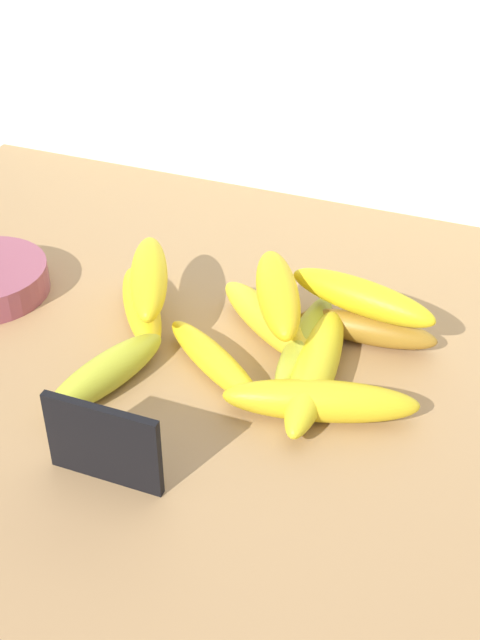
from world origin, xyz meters
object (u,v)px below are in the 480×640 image
Objects in this scene: banana_7 at (141,306)px; banana_2 at (107,372)px; chalkboard_sign at (104,446)px; banana_0 at (214,361)px; banana_10 at (149,277)px; banana_6 at (316,369)px; banana_1 at (269,321)px; banana_3 at (367,329)px; banana_4 at (305,341)px; banana_9 at (278,294)px; banana_5 at (320,401)px; banana_8 at (362,297)px.

banana_2 is at bearing -80.12° from banana_7.
banana_0 is at bearing 79.48° from chalkboard_sign.
banana_7 is 4.11cm from banana_10.
banana_6 is at bearing -10.04° from banana_7.
banana_1 is 10.69cm from banana_3.
banana_4 is 0.83× the size of banana_6.
chalkboard_sign is 24.37cm from banana_7.
banana_9 is (1.00, -0.38, 4.15)cm from banana_1.
banana_5 is at bearing -11.77° from banana_0.
banana_0 is 1.00× the size of banana_10.
banana_9 is 0.99× the size of banana_10.
banana_2 is 0.74× the size of banana_6.
banana_2 is 1.02× the size of banana_3.
banana_9 is at bearing -160.67° from banana_3.
banana_0 is at bearing -139.71° from banana_4.
banana_7 is (-8.06, 22.91, -1.95)cm from chalkboard_sign.
banana_1 is (3.16, 8.18, 0.34)cm from banana_0.
chalkboard_sign is 26.17cm from banana_1.
banana_1 is at bearing -160.30° from banana_8.
banana_6 is at bearing 112.25° from banana_5.
banana_4 is 7.69cm from banana_8.
banana_6 is 1.31× the size of banana_7.
banana_0 is 12.65cm from banana_7.
banana_8 is at bearing 157.02° from banana_3.
chalkboard_sign is 0.58× the size of banana_5.
banana_5 and banana_6 have the same top height.
banana_2 is 28.37cm from banana_3.
banana_0 is at bearing -118.03° from banana_9.
banana_4 is at bearing -141.76° from banana_3.
banana_10 reaches higher than banana_3.
banana_10 is (-22.37, 8.57, 3.79)cm from banana_5.
banana_7 is at bearing 99.88° from banana_2.
banana_3 is 0.94× the size of banana_10.
banana_3 is 0.88× the size of banana_4.
banana_1 is at bearing 9.48° from banana_7.
banana_6 is (2.60, -4.64, 0.42)cm from banana_4.
banana_5 is (-1.23, -13.61, 0.35)cm from banana_3.
banana_5 is at bearing -95.16° from banana_3.
banana_2 reaches higher than banana_4.
banana_7 is at bearing 169.96° from banana_6.
banana_4 is at bearing 119.31° from banana_6.
banana_0 is 0.93× the size of banana_4.
banana_1 is at bearing 160.97° from banana_4.
banana_9 is at bearing -155.89° from banana_8.
banana_9 is (15.40, 2.02, 4.20)cm from banana_7.
banana_1 is at bearing -164.38° from banana_3.
banana_3 is 7.22cm from banana_4.
banana_1 is at bearing 159.05° from banana_9.
banana_9 is (-8.07, 10.35, 4.03)cm from banana_5.
banana_10 is at bearing -172.91° from banana_9.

